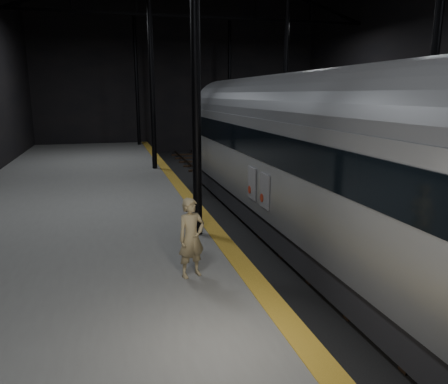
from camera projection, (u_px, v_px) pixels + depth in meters
name	position (u px, v px, depth m)	size (l,w,h in m)	color
ground	(270.00, 220.00, 17.78)	(44.00, 44.00, 0.00)	black
platform_left	(76.00, 222.00, 15.80)	(9.00, 43.80, 1.00)	#575654
platform_right	(428.00, 197.00, 19.54)	(9.00, 43.80, 1.00)	#575654
tactile_strip	(191.00, 201.00, 16.75)	(0.50, 43.80, 0.01)	olive
track	(270.00, 218.00, 17.76)	(2.40, 43.00, 0.24)	#3F3328
train	(298.00, 151.00, 14.80)	(3.14, 20.98, 5.61)	#979A9E
woman	(191.00, 238.00, 9.67)	(0.66, 0.43, 1.80)	#928159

